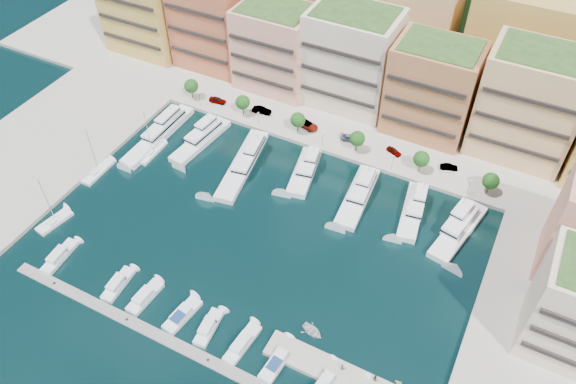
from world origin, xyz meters
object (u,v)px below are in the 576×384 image
at_px(yacht_4, 359,194).
at_px(yacht_5, 413,208).
at_px(tree_4, 421,159).
at_px(car_0, 218,100).
at_px(cruiser_3, 145,297).
at_px(car_1, 262,110).
at_px(yacht_2, 245,161).
at_px(car_2, 307,124).
at_px(sailboat_2, 151,153).
at_px(cruiser_7, 278,361).
at_px(cruiser_5, 208,328).
at_px(cruiser_6, 242,344).
at_px(lamppost_2, 323,137).
at_px(sailboat_1, 97,172).
at_px(lamppost_0, 199,97).
at_px(yacht_0, 161,132).
at_px(lamppost_3, 393,160).
at_px(person_1, 375,378).
at_px(lamppost_4, 469,185).
at_px(cruiser_2, 118,284).
at_px(tree_2, 298,120).
at_px(car_4, 394,151).
at_px(car_5, 449,167).
at_px(tree_0, 191,86).
at_px(yacht_3, 305,169).
at_px(car_3, 351,138).
at_px(lamppost_1, 259,117).
at_px(yacht_1, 202,138).
at_px(person_0, 342,367).
at_px(cruiser_8, 325,383).
at_px(cruiser_4, 182,315).
at_px(cruiser_0, 60,257).
at_px(tender_3, 399,383).
at_px(yacht_6, 459,227).
at_px(tender_0, 312,331).
at_px(sailboat_0, 54,222).

bearing_deg(yacht_4, yacht_5, 5.80).
relative_size(tree_4, car_0, 1.21).
xyz_separation_m(tree_4, cruiser_3, (-35.95, -58.09, -4.20)).
bearing_deg(yacht_5, car_1, 162.14).
relative_size(yacht_2, car_2, 4.22).
xyz_separation_m(cruiser_3, sailboat_2, (-24.72, 34.87, -0.23)).
bearing_deg(car_1, cruiser_7, -157.04).
relative_size(cruiser_5, cruiser_6, 0.89).
distance_m(lamppost_2, sailboat_1, 54.63).
relative_size(lamppost_0, yacht_0, 0.16).
relative_size(lamppost_3, person_1, 2.43).
bearing_deg(car_0, lamppost_4, -99.12).
relative_size(yacht_4, cruiser_6, 2.20).
xyz_separation_m(yacht_5, cruiser_2, (-45.25, -45.68, -0.66)).
relative_size(tree_2, yacht_2, 0.22).
xyz_separation_m(yacht_5, car_4, (-10.16, 15.65, 0.47)).
bearing_deg(cruiser_5, cruiser_7, -0.13).
height_order(yacht_0, car_5, yacht_0).
bearing_deg(cruiser_7, tree_0, 134.49).
height_order(yacht_3, car_3, yacht_3).
relative_size(cruiser_5, car_0, 1.75).
relative_size(lamppost_1, car_1, 0.83).
relative_size(yacht_4, sailboat_1, 1.53).
distance_m(yacht_1, car_0, 15.34).
distance_m(yacht_4, person_0, 43.12).
bearing_deg(person_1, lamppost_4, -92.82).
bearing_deg(lamppost_2, lamppost_4, 0.00).
xyz_separation_m(cruiser_8, person_1, (7.38, 4.20, 1.32)).
distance_m(yacht_5, cruiser_4, 54.67).
height_order(yacht_0, cruiser_2, yacht_0).
height_order(cruiser_0, cruiser_3, same).
xyz_separation_m(lamppost_3, cruiser_0, (-51.63, -55.80, -3.28)).
xyz_separation_m(lamppost_1, cruiser_7, (35.10, -55.82, -3.26)).
xyz_separation_m(yacht_5, cruiser_0, (-60.40, -45.69, -0.66)).
xyz_separation_m(lamppost_2, cruiser_3, (-11.95, -55.79, -3.28)).
height_order(lamppost_1, tender_3, lamppost_1).
distance_m(lamppost_1, car_4, 35.12).
height_order(yacht_6, cruiser_4, yacht_6).
height_order(cruiser_4, cruiser_7, same).
distance_m(tender_0, person_0, 9.25).
bearing_deg(sailboat_0, car_4, 43.13).
height_order(lamppost_2, yacht_0, yacht_0).
xyz_separation_m(yacht_0, car_3, (44.16, 19.04, 0.55)).
bearing_deg(tree_0, car_1, 7.46).
xyz_separation_m(cruiser_3, tender_0, (31.91, 8.10, -0.10)).
distance_m(yacht_4, car_5, 23.50).
relative_size(lamppost_4, car_0, 0.90).
height_order(cruiser_2, car_3, car_3).
distance_m(lamppost_1, yacht_6, 56.45).
bearing_deg(sailboat_2, yacht_1, 48.82).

